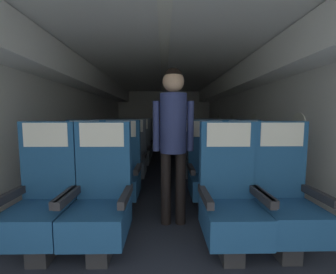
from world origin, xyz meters
TOP-DOWN VIEW (x-y plane):
  - ground at (0.00, 3.76)m, footprint 3.51×7.91m
  - fuselage_shell at (0.00, 4.00)m, footprint 3.39×7.56m
  - seat_a_left_window at (-0.99, 1.66)m, footprint 0.49×0.48m
  - seat_a_left_aisle at (-0.53, 1.66)m, footprint 0.49×0.48m
  - seat_a_right_aisle at (0.99, 1.66)m, footprint 0.49×0.48m
  - seat_a_right_window at (0.53, 1.64)m, footprint 0.49×0.48m
  - seat_b_left_window at (-0.99, 2.53)m, footprint 0.49×0.48m
  - seat_b_left_aisle at (-0.54, 2.51)m, footprint 0.49×0.48m
  - seat_b_right_aisle at (0.98, 2.51)m, footprint 0.49×0.48m
  - seat_b_right_window at (0.53, 2.50)m, footprint 0.49×0.48m
  - seat_c_left_window at (-0.98, 3.38)m, footprint 0.49×0.48m
  - seat_c_left_aisle at (-0.54, 3.37)m, footprint 0.49×0.48m
  - seat_c_right_aisle at (0.99, 3.37)m, footprint 0.49×0.48m
  - seat_c_right_window at (0.52, 3.37)m, footprint 0.49×0.48m
  - seat_d_left_window at (-0.99, 4.24)m, footprint 0.49×0.48m
  - seat_d_left_aisle at (-0.52, 4.23)m, footprint 0.49×0.48m
  - seat_d_right_aisle at (0.99, 4.25)m, footprint 0.49×0.48m
  - seat_d_right_window at (0.53, 4.24)m, footprint 0.49×0.48m
  - seat_e_left_window at (-0.98, 5.09)m, footprint 0.49×0.48m
  - seat_e_left_aisle at (-0.53, 5.09)m, footprint 0.49×0.48m
  - seat_e_right_aisle at (0.98, 5.09)m, footprint 0.49×0.48m
  - seat_e_right_window at (0.54, 5.10)m, footprint 0.49×0.48m
  - flight_attendant at (0.09, 2.20)m, footprint 0.43×0.28m

SIDE VIEW (x-z plane):
  - ground at x=0.00m, z-range -0.02..0.00m
  - seat_a_left_window at x=-0.99m, z-range -0.09..1.03m
  - seat_a_left_aisle at x=-0.53m, z-range -0.09..1.03m
  - seat_a_right_aisle at x=0.99m, z-range -0.09..1.03m
  - seat_a_right_window at x=0.53m, z-range -0.09..1.03m
  - seat_b_left_window at x=-0.99m, z-range -0.09..1.03m
  - seat_b_left_aisle at x=-0.54m, z-range -0.09..1.03m
  - seat_b_right_aisle at x=0.98m, z-range -0.09..1.03m
  - seat_b_right_window at x=0.53m, z-range -0.09..1.03m
  - seat_c_left_window at x=-0.98m, z-range -0.09..1.03m
  - seat_c_left_aisle at x=-0.54m, z-range -0.09..1.03m
  - seat_c_right_aisle at x=0.99m, z-range -0.09..1.03m
  - seat_c_right_window at x=0.52m, z-range -0.09..1.03m
  - seat_d_left_window at x=-0.99m, z-range -0.09..1.03m
  - seat_d_left_aisle at x=-0.52m, z-range -0.09..1.03m
  - seat_d_right_aisle at x=0.99m, z-range -0.09..1.03m
  - seat_d_right_window at x=0.53m, z-range -0.09..1.03m
  - seat_e_left_window at x=-0.98m, z-range -0.09..1.03m
  - seat_e_left_aisle at x=-0.53m, z-range -0.09..1.03m
  - seat_e_right_aisle at x=0.98m, z-range -0.09..1.03m
  - seat_e_right_window at x=0.54m, z-range -0.09..1.03m
  - flight_attendant at x=0.09m, z-range 0.20..1.86m
  - fuselage_shell at x=0.00m, z-range 0.49..2.60m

